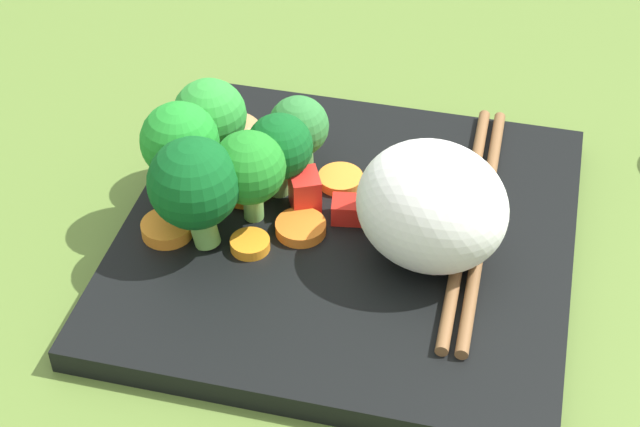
{
  "coord_description": "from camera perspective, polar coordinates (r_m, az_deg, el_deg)",
  "views": [
    {
      "loc": [
        -6.68,
        43.22,
        40.46
      ],
      "look_at": [
        1.4,
        1.25,
        3.46
      ],
      "focal_mm": 57.34,
      "sensor_mm": 36.0,
      "label": 1
    }
  ],
  "objects": [
    {
      "name": "pepper_chunk_0",
      "position": [
        0.59,
        -0.85,
        1.26
      ],
      "size": [
        2.29,
        2.49,
        2.33
      ],
      "primitive_type": "cube",
      "rotation": [
        0.0,
        0.0,
        5.1
      ],
      "color": "red",
      "rests_on": "square_plate"
    },
    {
      "name": "broccoli_floret_2",
      "position": [
        0.61,
        -6.18,
        5.41
      ],
      "size": [
        4.46,
        4.46,
        5.98
      ],
      "color": "#71C154",
      "rests_on": "square_plate"
    },
    {
      "name": "ground_plane",
      "position": [
        0.6,
        1.54,
        -2.61
      ],
      "size": [
        110.0,
        110.0,
        2.0
      ],
      "primitive_type": "cube",
      "color": "#5A7731"
    },
    {
      "name": "chicken_piece_0",
      "position": [
        0.64,
        -4.58,
        4.41
      ],
      "size": [
        4.5,
        4.65,
        2.39
      ],
      "primitive_type": "ellipsoid",
      "rotation": [
        0.0,
        0.0,
        5.22
      ],
      "color": "tan",
      "rests_on": "square_plate"
    },
    {
      "name": "carrot_slice_5",
      "position": [
        0.63,
        -3.21,
        2.85
      ],
      "size": [
        3.29,
        3.29,
        0.42
      ],
      "primitive_type": "cylinder",
      "rotation": [
        0.0,
        0.0,
        4.63
      ],
      "color": "orange",
      "rests_on": "square_plate"
    },
    {
      "name": "carrot_slice_2",
      "position": [
        0.61,
        -4.22,
        1.25
      ],
      "size": [
        3.07,
        3.07,
        0.6
      ],
      "primitive_type": "cylinder",
      "rotation": [
        0.0,
        0.0,
        6.11
      ],
      "color": "orange",
      "rests_on": "square_plate"
    },
    {
      "name": "carrot_slice_0",
      "position": [
        0.58,
        -1.08,
        -0.79
      ],
      "size": [
        3.2,
        3.2,
        0.66
      ],
      "primitive_type": "cylinder",
      "rotation": [
        0.0,
        0.0,
        3.04
      ],
      "color": "orange",
      "rests_on": "square_plate"
    },
    {
      "name": "carrot_slice_1",
      "position": [
        0.62,
        1.15,
        1.92
      ],
      "size": [
        2.97,
        2.97,
        0.6
      ],
      "primitive_type": "cylinder",
      "rotation": [
        0.0,
        0.0,
        6.18
      ],
      "color": "orange",
      "rests_on": "square_plate"
    },
    {
      "name": "square_plate",
      "position": [
        0.59,
        1.57,
        -1.39
      ],
      "size": [
        26.61,
        26.61,
        1.46
      ],
      "primitive_type": "cube",
      "rotation": [
        0.0,
        0.0,
        -0.05
      ],
      "color": "black",
      "rests_on": "ground_plane"
    },
    {
      "name": "broccoli_floret_0",
      "position": [
        0.59,
        -2.27,
        3.66
      ],
      "size": [
        3.9,
        3.9,
        5.59
      ],
      "color": "#79B052",
      "rests_on": "square_plate"
    },
    {
      "name": "broccoli_floret_5",
      "position": [
        0.58,
        -7.81,
        3.77
      ],
      "size": [
        4.52,
        4.52,
        6.89
      ],
      "color": "#71AD4E",
      "rests_on": "square_plate"
    },
    {
      "name": "chopstick_pair",
      "position": [
        0.59,
        8.62,
        -0.3
      ],
      "size": [
        2.41,
        21.01,
        0.7
      ],
      "rotation": [
        0.0,
        0.0,
        4.68
      ],
      "color": "brown",
      "rests_on": "square_plate"
    },
    {
      "name": "broccoli_floret_3",
      "position": [
        0.56,
        -4.0,
        2.48
      ],
      "size": [
        4.18,
        4.18,
        6.26
      ],
      "color": "#7CBE57",
      "rests_on": "square_plate"
    },
    {
      "name": "carrot_slice_4",
      "position": [
        0.59,
        -8.53,
        -0.82
      ],
      "size": [
        3.27,
        3.27,
        0.78
      ],
      "primitive_type": "cylinder",
      "rotation": [
        0.0,
        0.0,
        4.82
      ],
      "color": "orange",
      "rests_on": "square_plate"
    },
    {
      "name": "broccoli_floret_4",
      "position": [
        0.62,
        -1.21,
        4.76
      ],
      "size": [
        3.7,
        3.7,
        4.77
      ],
      "color": "#5E9948",
      "rests_on": "square_plate"
    },
    {
      "name": "rice_mound",
      "position": [
        0.55,
        6.26,
        0.4
      ],
      "size": [
        10.43,
        9.86,
        7.09
      ],
      "primitive_type": "ellipsoid",
      "rotation": [
        0.0,
        0.0,
        5.93
      ],
      "color": "white",
      "rests_on": "square_plate"
    },
    {
      "name": "broccoli_floret_1",
      "position": [
        0.56,
        -7.03,
        1.6
      ],
      "size": [
        5.13,
        5.13,
        6.89
      ],
      "color": "#74B14F",
      "rests_on": "square_plate"
    },
    {
      "name": "carrot_slice_3",
      "position": [
        0.57,
        -3.92,
        -1.71
      ],
      "size": [
        2.25,
        2.25,
        0.64
      ],
      "primitive_type": "cylinder",
      "rotation": [
        0.0,
        0.0,
        3.15
      ],
      "color": "orange",
      "rests_on": "square_plate"
    },
    {
      "name": "pepper_chunk_1",
      "position": [
        0.59,
        1.44,
        0.25
      ],
      "size": [
        2.39,
        1.82,
        1.31
      ],
      "primitive_type": "cube",
      "rotation": [
        0.0,
        0.0,
        3.25
      ],
      "color": "red",
      "rests_on": "square_plate"
    }
  ]
}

